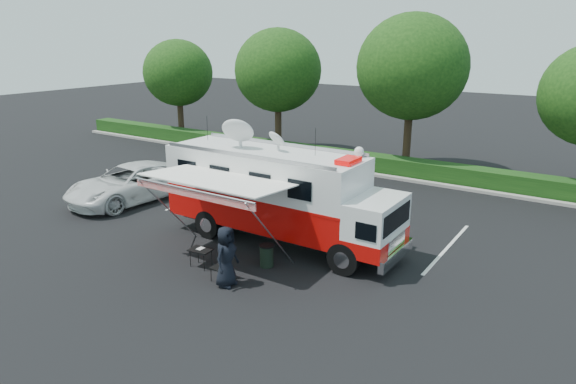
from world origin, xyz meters
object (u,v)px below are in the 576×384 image
Objects in this scene: command_truck at (279,194)px; trash_bin at (267,256)px; folding_table at (201,251)px; white_suv at (132,200)px.

command_truck reaches higher than trash_bin.
command_truck is at bearing 113.05° from trash_bin.
folding_table is 1.07× the size of trash_bin.
folding_table is at bearing -106.89° from command_truck.
folding_table is 2.26m from trash_bin.
folding_table is at bearing -145.26° from trash_bin.
command_truck reaches higher than folding_table.
command_truck is 9.08m from white_suv.
command_truck is 1.50× the size of white_suv.
trash_bin reaches higher than folding_table.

